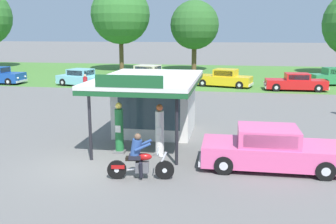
{
  "coord_description": "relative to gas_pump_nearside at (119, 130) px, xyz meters",
  "views": [
    {
      "loc": [
        5.1,
        -12.47,
        4.86
      ],
      "look_at": [
        2.45,
        3.29,
        1.4
      ],
      "focal_mm": 40.3,
      "sensor_mm": 36.0,
      "label": 1
    }
  ],
  "objects": [
    {
      "name": "tree_oak_far_left",
      "position": [
        -0.05,
        32.13,
        4.38
      ],
      "size": [
        5.81,
        5.81,
        8.42
      ],
      "color": "brown",
      "rests_on": "ground"
    },
    {
      "name": "bystander_admiring_sedan",
      "position": [
        -6.87,
        13.68,
        -0.15
      ],
      "size": [
        0.34,
        0.34,
        1.53
      ],
      "color": "#2D3351",
      "rests_on": "ground"
    },
    {
      "name": "parked_car_back_row_centre",
      "position": [
        -8.69,
        17.81,
        -0.28
      ],
      "size": [
        5.36,
        3.18,
        1.49
      ],
      "color": "#7AC6D1",
      "rests_on": "ground"
    },
    {
      "name": "featured_classic_sedan",
      "position": [
        5.84,
        -0.79,
        -0.26
      ],
      "size": [
        5.12,
        2.04,
        1.51
      ],
      "color": "#E55993",
      "rests_on": "ground"
    },
    {
      "name": "ground_plane",
      "position": [
        -0.74,
        -1.64,
        -0.95
      ],
      "size": [
        300.0,
        300.0,
        0.0
      ],
      "primitive_type": "plane",
      "color": "slate"
    },
    {
      "name": "service_station_kiosk",
      "position": [
        0.83,
        2.93,
        0.74
      ],
      "size": [
        4.21,
        6.53,
        3.34
      ],
      "color": "silver",
      "rests_on": "ground"
    },
    {
      "name": "gas_pump_offside",
      "position": [
        1.65,
        -0.0,
        -0.01
      ],
      "size": [
        0.44,
        0.44,
        2.06
      ],
      "color": "slate",
      "rests_on": "ground"
    },
    {
      "name": "gas_pump_nearside",
      "position": [
        0.0,
        0.0,
        0.0
      ],
      "size": [
        0.44,
        0.44,
        2.07
      ],
      "color": "slate",
      "rests_on": "ground"
    },
    {
      "name": "parked_car_back_row_centre_left",
      "position": [
        -3.3,
        21.6,
        -0.24
      ],
      "size": [
        5.62,
        3.11,
        1.57
      ],
      "color": "beige",
      "rests_on": "ground"
    },
    {
      "name": "parked_car_back_row_left",
      "position": [
        9.65,
        18.14,
        -0.3
      ],
      "size": [
        5.09,
        1.97,
        1.43
      ],
      "color": "red",
      "rests_on": "ground"
    },
    {
      "name": "motorcycle_with_rider",
      "position": [
        1.46,
        -2.58,
        -0.3
      ],
      "size": [
        2.23,
        0.71,
        1.58
      ],
      "color": "black",
      "rests_on": "ground"
    },
    {
      "name": "tree_oak_left",
      "position": [
        -8.8,
        30.8,
        5.64
      ],
      "size": [
        7.05,
        7.05,
        10.28
      ],
      "color": "brown",
      "rests_on": "ground"
    },
    {
      "name": "parked_car_back_row_right",
      "position": [
        3.75,
        19.42,
        -0.26
      ],
      "size": [
        5.29,
        3.03,
        1.55
      ],
      "color": "gold",
      "rests_on": "ground"
    },
    {
      "name": "grass_verge_strip",
      "position": [
        -0.74,
        28.36,
        -0.95
      ],
      "size": [
        120.0,
        24.0,
        0.01
      ],
      "primitive_type": "cube",
      "color": "#477A33",
      "rests_on": "ground"
    }
  ]
}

